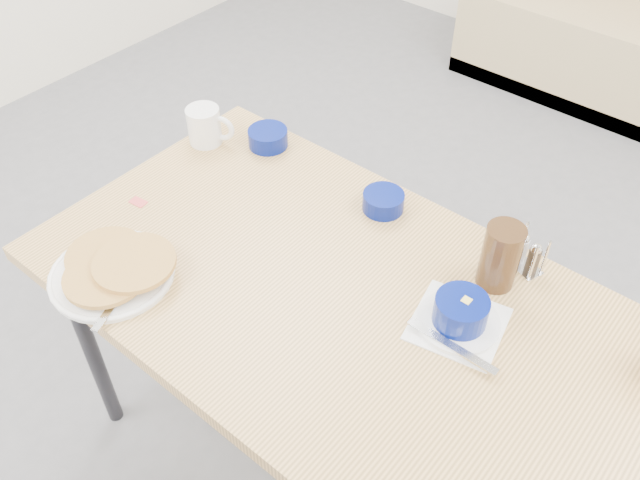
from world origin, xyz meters
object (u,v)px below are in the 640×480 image
Objects in this scene: dining_table at (334,309)px; creamer_bowl at (268,138)px; coffee_mug at (206,125)px; amber_tumbler at (500,256)px; pancake_plate at (114,269)px; condiment_caddy at (527,256)px; butter_bowl at (383,202)px; grits_setting at (460,315)px.

creamer_bowl is (-0.49, 0.31, 0.09)m from dining_table.
creamer_bowl is (0.14, 0.10, -0.03)m from coffee_mug.
coffee_mug is at bearing -177.38° from amber_tumbler.
coffee_mug is (-0.22, 0.50, 0.03)m from pancake_plate.
condiment_caddy is at bearing 70.45° from amber_tumbler.
dining_table is 0.39m from amber_tumbler.
condiment_caddy is at bearing 7.77° from coffee_mug.
condiment_caddy reaches higher than butter_bowl.
dining_table is 0.30m from grits_setting.
pancake_plate and creamer_bowl have the same top height.
butter_bowl is (0.55, 0.08, -0.03)m from coffee_mug.
dining_table is 8.69× the size of amber_tumbler.
coffee_mug reaches higher than dining_table.
butter_bowl is at bearing 8.54° from coffee_mug.
dining_table is 5.79× the size of grits_setting.
creamer_bowl is 1.06× the size of butter_bowl.
coffee_mug is 0.56m from butter_bowl.
creamer_bowl is at bearing -157.15° from condiment_caddy.
creamer_bowl is at bearing 177.98° from butter_bowl.
dining_table is at bearing -135.61° from amber_tumbler.
condiment_caddy is at bearing 41.41° from pancake_plate.
condiment_caddy reaches higher than creamer_bowl.
coffee_mug reaches higher than pancake_plate.
butter_bowl is (-0.35, 0.20, -0.01)m from grits_setting.
pancake_plate is (-0.42, -0.28, 0.08)m from dining_table.
grits_setting is 0.40m from butter_bowl.
pancake_plate is at bearing -66.28° from coffee_mug.
butter_bowl is at bearing 149.39° from grits_setting.
dining_table is at bearing -32.38° from creamer_bowl.
creamer_bowl is 0.76m from amber_tumbler.
butter_bowl is 0.37m from condiment_caddy.
amber_tumbler is (-0.00, 0.16, 0.05)m from grits_setting.
pancake_plate is at bearing -151.03° from grits_setting.
dining_table is 13.68× the size of condiment_caddy.
creamer_bowl is at bearing 163.83° from grits_setting.
amber_tumbler is (0.26, 0.25, 0.14)m from dining_table.
condiment_caddy is (0.71, 0.62, 0.02)m from pancake_plate.
butter_bowl is 0.65× the size of amber_tumbler.
pancake_plate is 0.78m from grits_setting.
grits_setting is (0.90, -0.12, -0.02)m from coffee_mug.
butter_bowl is (0.41, -0.01, -0.00)m from creamer_bowl.
amber_tumbler is (0.68, 0.54, 0.06)m from pancake_plate.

